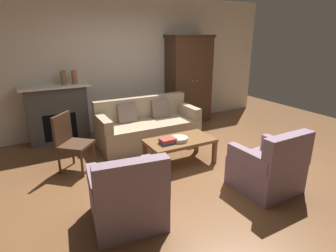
% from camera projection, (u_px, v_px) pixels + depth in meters
% --- Properties ---
extents(ground_plane, '(9.60, 9.60, 0.00)m').
position_uv_depth(ground_plane, '(188.00, 170.00, 4.38)').
color(ground_plane, brown).
extents(back_wall, '(7.20, 0.10, 2.80)m').
position_uv_depth(back_wall, '(127.00, 65.00, 6.06)').
color(back_wall, silver).
rests_on(back_wall, ground).
extents(fireplace, '(1.26, 0.48, 1.12)m').
position_uv_depth(fireplace, '(58.00, 113.00, 5.41)').
color(fireplace, '#4C4947').
rests_on(fireplace, ground).
extents(armoire, '(1.06, 0.57, 2.02)m').
position_uv_depth(armoire, '(189.00, 80.00, 6.54)').
color(armoire, '#472D1E').
rests_on(armoire, ground).
extents(couch, '(1.93, 0.86, 0.86)m').
position_uv_depth(couch, '(147.00, 127.00, 5.41)').
color(couch, tan).
rests_on(couch, ground).
extents(coffee_table, '(1.10, 0.60, 0.42)m').
position_uv_depth(coffee_table, '(180.00, 143.00, 4.51)').
color(coffee_table, brown).
rests_on(coffee_table, ground).
extents(fruit_bowl, '(0.29, 0.29, 0.06)m').
position_uv_depth(fruit_bowl, '(179.00, 139.00, 4.42)').
color(fruit_bowl, beige).
rests_on(fruit_bowl, coffee_table).
extents(book_stack, '(0.25, 0.18, 0.08)m').
position_uv_depth(book_stack, '(168.00, 141.00, 4.32)').
color(book_stack, '#38569E').
rests_on(book_stack, coffee_table).
extents(mantel_vase_bronze, '(0.11, 0.11, 0.26)m').
position_uv_depth(mantel_vase_bronze, '(63.00, 78.00, 5.26)').
color(mantel_vase_bronze, olive).
rests_on(mantel_vase_bronze, fireplace).
extents(mantel_vase_terracotta, '(0.10, 0.10, 0.26)m').
position_uv_depth(mantel_vase_terracotta, '(74.00, 77.00, 5.35)').
color(mantel_vase_terracotta, '#A86042').
rests_on(mantel_vase_terracotta, fireplace).
extents(armchair_near_left, '(0.87, 0.87, 0.88)m').
position_uv_depth(armchair_near_left, '(128.00, 198.00, 3.08)').
color(armchair_near_left, gray).
rests_on(armchair_near_left, ground).
extents(armchair_near_right, '(0.80, 0.79, 0.88)m').
position_uv_depth(armchair_near_right, '(268.00, 168.00, 3.75)').
color(armchair_near_right, gray).
rests_on(armchair_near_right, ground).
extents(side_chair_wooden, '(0.62, 0.62, 0.90)m').
position_uv_depth(side_chair_wooden, '(70.00, 139.00, 4.25)').
color(side_chair_wooden, '#472D1E').
rests_on(side_chair_wooden, ground).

